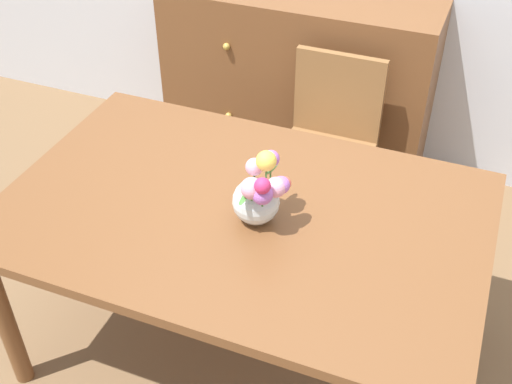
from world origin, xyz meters
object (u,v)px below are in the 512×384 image
(dining_table, at_px, (242,226))
(dresser, at_px, (297,86))
(flower_vase, at_px, (259,194))
(chair_far, at_px, (329,138))

(dining_table, relative_size, dresser, 1.20)
(dining_table, bearing_deg, flower_vase, -27.77)
(dining_table, bearing_deg, dresser, 100.15)
(flower_vase, bearing_deg, dresser, 103.08)
(chair_far, bearing_deg, dresser, -54.97)
(dining_table, bearing_deg, chair_far, 85.36)
(dresser, bearing_deg, flower_vase, -76.92)
(dresser, height_order, flower_vase, flower_vase)
(chair_far, height_order, dresser, dresser)
(dining_table, distance_m, dresser, 1.36)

